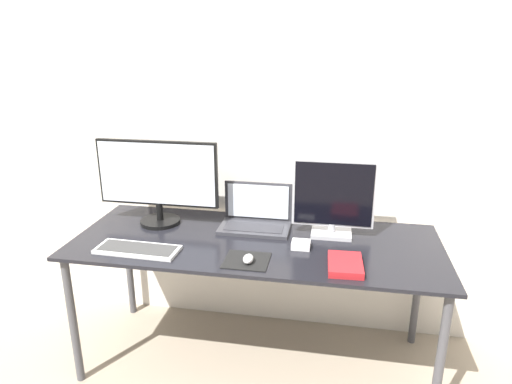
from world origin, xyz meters
name	(u,v)px	position (x,y,z in m)	size (l,w,h in m)	color
wall_back	(270,118)	(0.00, 0.79, 1.25)	(7.00, 0.05, 2.50)	silver
desk	(256,252)	(0.00, 0.36, 0.64)	(1.81, 0.72, 0.71)	black
monitor_left	(158,180)	(-0.55, 0.49, 0.95)	(0.65, 0.21, 0.45)	black
monitor_right	(333,199)	(0.37, 0.49, 0.90)	(0.41, 0.14, 0.39)	#B2B2B7
laptop	(256,217)	(-0.03, 0.54, 0.76)	(0.37, 0.22, 0.23)	#333338
keyboard	(138,249)	(-0.53, 0.14, 0.72)	(0.40, 0.16, 0.02)	silver
mousepad	(246,260)	(0.00, 0.13, 0.71)	(0.20, 0.19, 0.00)	black
mouse	(248,259)	(0.01, 0.11, 0.73)	(0.05, 0.07, 0.04)	silver
book	(345,265)	(0.44, 0.15, 0.72)	(0.16, 0.22, 0.03)	red
power_brick	(301,245)	(0.23, 0.32, 0.72)	(0.09, 0.08, 0.03)	white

